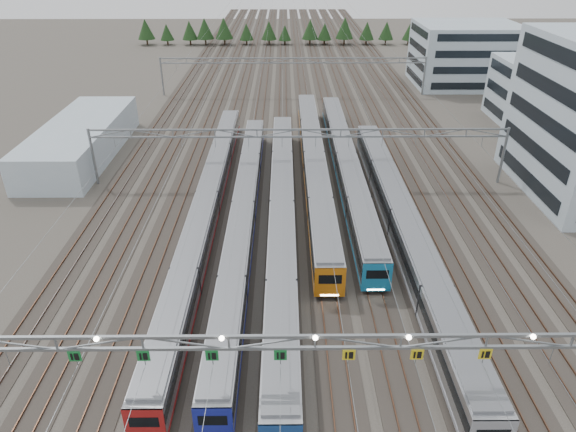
{
  "coord_description": "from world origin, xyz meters",
  "views": [
    {
      "loc": [
        -1.94,
        -25.22,
        30.54
      ],
      "look_at": [
        -1.57,
        23.97,
        3.5
      ],
      "focal_mm": 32.0,
      "sensor_mm": 36.0,
      "label": 1
    }
  ],
  "objects_px": {
    "gantry_far": "(293,65)",
    "west_shed": "(81,140)",
    "depot_bldg_mid": "(540,93)",
    "train_d": "(314,163)",
    "train_b": "(244,213)",
    "depot_bldg_north": "(465,54)",
    "gantry_near": "(314,346)",
    "train_f": "(402,223)",
    "train_e": "(346,164)",
    "train_c": "(282,213)",
    "train_a": "(208,203)",
    "gantry_mid": "(299,140)"
  },
  "relations": [
    {
      "from": "train_b",
      "to": "gantry_near",
      "type": "distance_m",
      "value": 28.85
    },
    {
      "from": "gantry_mid",
      "to": "train_b",
      "type": "bearing_deg",
      "value": -118.33
    },
    {
      "from": "gantry_near",
      "to": "gantry_far",
      "type": "xyz_separation_m",
      "value": [
        0.05,
        85.12,
        -0.7
      ]
    },
    {
      "from": "west_shed",
      "to": "gantry_near",
      "type": "bearing_deg",
      "value": -56.53
    },
    {
      "from": "train_f",
      "to": "west_shed",
      "type": "height_order",
      "value": "west_shed"
    },
    {
      "from": "train_c",
      "to": "train_d",
      "type": "height_order",
      "value": "train_d"
    },
    {
      "from": "depot_bldg_mid",
      "to": "gantry_near",
      "type": "bearing_deg",
      "value": -123.76
    },
    {
      "from": "train_d",
      "to": "train_f",
      "type": "distance_m",
      "value": 19.64
    },
    {
      "from": "train_e",
      "to": "train_f",
      "type": "bearing_deg",
      "value": -75.28
    },
    {
      "from": "train_b",
      "to": "depot_bldg_north",
      "type": "distance_m",
      "value": 80.98
    },
    {
      "from": "train_d",
      "to": "west_shed",
      "type": "height_order",
      "value": "west_shed"
    },
    {
      "from": "depot_bldg_mid",
      "to": "west_shed",
      "type": "height_order",
      "value": "depot_bldg_mid"
    },
    {
      "from": "gantry_near",
      "to": "gantry_far",
      "type": "distance_m",
      "value": 85.12
    },
    {
      "from": "gantry_far",
      "to": "west_shed",
      "type": "xyz_separation_m",
      "value": [
        -33.58,
        -34.4,
        -3.81
      ]
    },
    {
      "from": "train_b",
      "to": "gantry_near",
      "type": "xyz_separation_m",
      "value": [
        6.7,
        -27.6,
        5.1
      ]
    },
    {
      "from": "train_e",
      "to": "gantry_near",
      "type": "distance_m",
      "value": 42.75
    },
    {
      "from": "train_e",
      "to": "west_shed",
      "type": "distance_m",
      "value": 41.28
    },
    {
      "from": "train_c",
      "to": "train_e",
      "type": "relative_size",
      "value": 1.11
    },
    {
      "from": "gantry_mid",
      "to": "train_f",
      "type": "bearing_deg",
      "value": -53.73
    },
    {
      "from": "gantry_mid",
      "to": "depot_bldg_mid",
      "type": "height_order",
      "value": "depot_bldg_mid"
    },
    {
      "from": "depot_bldg_mid",
      "to": "gantry_far",
      "type": "bearing_deg",
      "value": 156.71
    },
    {
      "from": "train_b",
      "to": "train_d",
      "type": "bearing_deg",
      "value": 58.44
    },
    {
      "from": "train_c",
      "to": "gantry_near",
      "type": "xyz_separation_m",
      "value": [
        2.2,
        -27.24,
        4.97
      ]
    },
    {
      "from": "train_c",
      "to": "depot_bldg_north",
      "type": "xyz_separation_m",
      "value": [
        41.38,
        66.93,
        4.56
      ]
    },
    {
      "from": "train_d",
      "to": "gantry_mid",
      "type": "height_order",
      "value": "gantry_mid"
    },
    {
      "from": "train_c",
      "to": "train_d",
      "type": "distance_m",
      "value": 15.67
    },
    {
      "from": "gantry_mid",
      "to": "depot_bldg_north",
      "type": "height_order",
      "value": "depot_bldg_north"
    },
    {
      "from": "gantry_far",
      "to": "train_c",
      "type": "bearing_deg",
      "value": -92.23
    },
    {
      "from": "train_e",
      "to": "depot_bldg_north",
      "type": "height_order",
      "value": "depot_bldg_north"
    },
    {
      "from": "gantry_near",
      "to": "gantry_far",
      "type": "height_order",
      "value": "gantry_near"
    },
    {
      "from": "gantry_far",
      "to": "west_shed",
      "type": "height_order",
      "value": "gantry_far"
    },
    {
      "from": "gantry_near",
      "to": "train_c",
      "type": "bearing_deg",
      "value": 94.62
    },
    {
      "from": "train_b",
      "to": "train_f",
      "type": "bearing_deg",
      "value": -8.87
    },
    {
      "from": "train_f",
      "to": "gantry_mid",
      "type": "xyz_separation_m",
      "value": [
        -11.25,
        15.33,
        4.19
      ]
    },
    {
      "from": "train_d",
      "to": "train_f",
      "type": "xyz_separation_m",
      "value": [
        9.0,
        -17.46,
        0.02
      ]
    },
    {
      "from": "train_a",
      "to": "train_d",
      "type": "height_order",
      "value": "train_d"
    },
    {
      "from": "gantry_near",
      "to": "depot_bldg_mid",
      "type": "relative_size",
      "value": 3.52
    },
    {
      "from": "train_c",
      "to": "train_e",
      "type": "distance_m",
      "value": 17.21
    },
    {
      "from": "gantry_near",
      "to": "west_shed",
      "type": "xyz_separation_m",
      "value": [
        -33.53,
        50.72,
        -4.51
      ]
    },
    {
      "from": "train_b",
      "to": "train_f",
      "type": "distance_m",
      "value": 18.22
    },
    {
      "from": "west_shed",
      "to": "train_a",
      "type": "bearing_deg",
      "value": -42.75
    },
    {
      "from": "gantry_far",
      "to": "train_a",
      "type": "bearing_deg",
      "value": -101.55
    },
    {
      "from": "train_c",
      "to": "train_f",
      "type": "bearing_deg",
      "value": -10.28
    },
    {
      "from": "gantry_mid",
      "to": "train_c",
      "type": "bearing_deg",
      "value": -99.91
    },
    {
      "from": "train_c",
      "to": "gantry_near",
      "type": "bearing_deg",
      "value": -85.38
    },
    {
      "from": "train_b",
      "to": "train_c",
      "type": "relative_size",
      "value": 0.96
    },
    {
      "from": "depot_bldg_north",
      "to": "west_shed",
      "type": "height_order",
      "value": "depot_bldg_north"
    },
    {
      "from": "depot_bldg_mid",
      "to": "train_f",
      "type": "bearing_deg",
      "value": -128.52
    },
    {
      "from": "gantry_mid",
      "to": "depot_bldg_mid",
      "type": "bearing_deg",
      "value": 30.5
    },
    {
      "from": "depot_bldg_mid",
      "to": "west_shed",
      "type": "relative_size",
      "value": 0.53
    }
  ]
}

